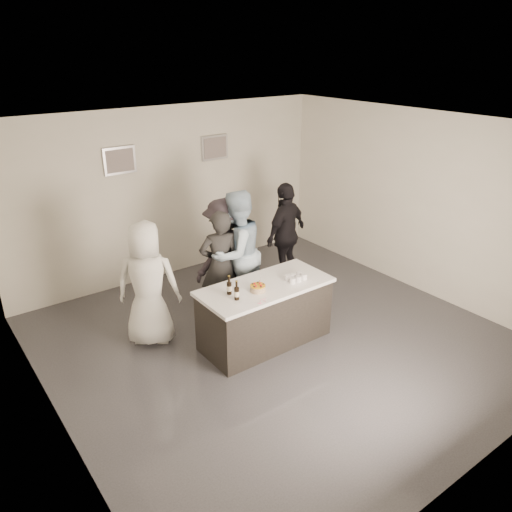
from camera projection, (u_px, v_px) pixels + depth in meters
name	position (u px, v px, depth m)	size (l,w,h in m)	color
floor	(277.00, 340.00, 7.17)	(6.00, 6.00, 0.00)	#3D3D42
ceiling	(281.00, 128.00, 5.99)	(6.00, 6.00, 0.00)	white
wall_back	(172.00, 193.00, 8.80)	(6.00, 0.04, 3.00)	silver
wall_front	(494.00, 346.00, 4.37)	(6.00, 0.04, 3.00)	silver
wall_left	(43.00, 311.00, 4.94)	(0.04, 6.00, 3.00)	silver
wall_right	(420.00, 203.00, 8.22)	(0.04, 6.00, 3.00)	silver
picture_left	(120.00, 160.00, 8.00)	(0.54, 0.04, 0.44)	#B2B2B7
picture_right	(215.00, 148.00, 8.99)	(0.54, 0.04, 0.44)	#B2B2B7
bar_counter	(265.00, 314.00, 6.98)	(1.86, 0.86, 0.90)	white
cake	(258.00, 288.00, 6.62)	(0.21, 0.21, 0.07)	gold
beer_bottle_a	(229.00, 285.00, 6.51)	(0.07, 0.07, 0.26)	black
beer_bottle_b	(237.00, 291.00, 6.36)	(0.07, 0.07, 0.26)	black
tumbler_cluster	(296.00, 277.00, 6.93)	(0.30, 0.19, 0.08)	orange
candles	(262.00, 301.00, 6.37)	(0.24, 0.08, 0.01)	pink
person_main_black	(220.00, 266.00, 7.48)	(0.63, 0.41, 1.73)	#252525
person_main_blue	(237.00, 253.00, 7.62)	(0.95, 0.74, 1.96)	#AFCDE5
person_guest_left	(148.00, 284.00, 6.83)	(0.88, 0.57, 1.79)	white
person_guest_right	(286.00, 234.00, 8.62)	(1.06, 0.44, 1.81)	black
person_guest_back	(225.00, 253.00, 7.88)	(1.14, 0.66, 1.77)	#2A252B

